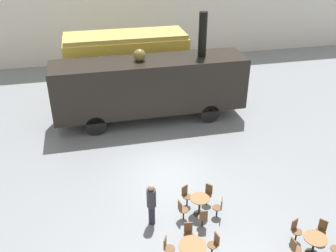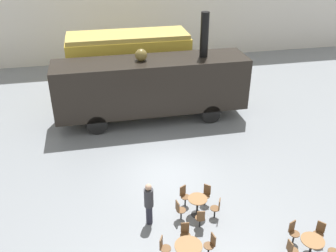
{
  "view_description": "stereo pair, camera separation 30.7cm",
  "coord_description": "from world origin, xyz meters",
  "px_view_note": "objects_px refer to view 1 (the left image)",
  "views": [
    {
      "loc": [
        -3.05,
        -13.68,
        9.84
      ],
      "look_at": [
        0.33,
        1.0,
        1.6
      ],
      "focal_mm": 40.0,
      "sensor_mm": 36.0,
      "label": 1
    },
    {
      "loc": [
        -2.74,
        -13.75,
        9.84
      ],
      "look_at": [
        0.33,
        1.0,
        1.6
      ],
      "focal_mm": 40.0,
      "sensor_mm": 36.0,
      "label": 2
    }
  ],
  "objects_px": {
    "steam_locomotive": "(150,85)",
    "visitor_person": "(151,203)",
    "passenger_coach_vintage": "(126,60)",
    "cafe_table_mid": "(192,249)",
    "cafe_chair_0": "(296,229)",
    "cafe_table_near": "(315,242)",
    "cafe_table_far": "(200,202)"
  },
  "relations": [
    {
      "from": "passenger_coach_vintage",
      "to": "cafe_table_mid",
      "type": "relative_size",
      "value": 8.1
    },
    {
      "from": "cafe_table_far",
      "to": "visitor_person",
      "type": "distance_m",
      "value": 1.89
    },
    {
      "from": "cafe_table_near",
      "to": "cafe_table_far",
      "type": "distance_m",
      "value": 4.15
    },
    {
      "from": "cafe_chair_0",
      "to": "visitor_person",
      "type": "relative_size",
      "value": 0.49
    },
    {
      "from": "steam_locomotive",
      "to": "visitor_person",
      "type": "bearing_deg",
      "value": -100.54
    },
    {
      "from": "passenger_coach_vintage",
      "to": "cafe_table_far",
      "type": "bearing_deg",
      "value": -84.31
    },
    {
      "from": "passenger_coach_vintage",
      "to": "cafe_table_mid",
      "type": "height_order",
      "value": "passenger_coach_vintage"
    },
    {
      "from": "steam_locomotive",
      "to": "cafe_table_far",
      "type": "distance_m",
      "value": 8.29
    },
    {
      "from": "cafe_table_near",
      "to": "steam_locomotive",
      "type": "bearing_deg",
      "value": 107.68
    },
    {
      "from": "cafe_table_near",
      "to": "cafe_chair_0",
      "type": "height_order",
      "value": "cafe_chair_0"
    },
    {
      "from": "cafe_table_mid",
      "to": "steam_locomotive",
      "type": "bearing_deg",
      "value": 86.74
    },
    {
      "from": "passenger_coach_vintage",
      "to": "visitor_person",
      "type": "bearing_deg",
      "value": -93.35
    },
    {
      "from": "cafe_chair_0",
      "to": "passenger_coach_vintage",
      "type": "bearing_deg",
      "value": 174.19
    },
    {
      "from": "cafe_table_mid",
      "to": "passenger_coach_vintage",
      "type": "bearing_deg",
      "value": 91.05
    },
    {
      "from": "steam_locomotive",
      "to": "cafe_table_far",
      "type": "relative_size",
      "value": 13.32
    },
    {
      "from": "steam_locomotive",
      "to": "visitor_person",
      "type": "height_order",
      "value": "steam_locomotive"
    },
    {
      "from": "cafe_table_mid",
      "to": "cafe_chair_0",
      "type": "xyz_separation_m",
      "value": [
        3.76,
        0.13,
        -0.09
      ]
    },
    {
      "from": "cafe_table_mid",
      "to": "cafe_table_far",
      "type": "distance_m",
      "value": 2.33
    },
    {
      "from": "steam_locomotive",
      "to": "visitor_person",
      "type": "distance_m",
      "value": 8.43
    },
    {
      "from": "cafe_table_near",
      "to": "cafe_table_mid",
      "type": "relative_size",
      "value": 0.85
    },
    {
      "from": "steam_locomotive",
      "to": "visitor_person",
      "type": "xyz_separation_m",
      "value": [
        -1.53,
        -8.21,
        -1.13
      ]
    },
    {
      "from": "steam_locomotive",
      "to": "cafe_table_near",
      "type": "distance_m",
      "value": 11.5
    },
    {
      "from": "steam_locomotive",
      "to": "cafe_table_mid",
      "type": "xyz_separation_m",
      "value": [
        -0.59,
        -10.28,
        -1.5
      ]
    },
    {
      "from": "cafe_table_near",
      "to": "cafe_table_far",
      "type": "bearing_deg",
      "value": 139.13
    },
    {
      "from": "passenger_coach_vintage",
      "to": "cafe_table_mid",
      "type": "distance_m",
      "value": 13.93
    },
    {
      "from": "cafe_table_near",
      "to": "cafe_table_far",
      "type": "height_order",
      "value": "cafe_table_far"
    },
    {
      "from": "steam_locomotive",
      "to": "cafe_chair_0",
      "type": "xyz_separation_m",
      "value": [
        3.17,
        -10.15,
        -1.59
      ]
    },
    {
      "from": "cafe_chair_0",
      "to": "cafe_table_far",
      "type": "bearing_deg",
      "value": -147.38
    },
    {
      "from": "cafe_table_near",
      "to": "cafe_table_mid",
      "type": "xyz_separation_m",
      "value": [
        -4.05,
        0.57,
        0.06
      ]
    },
    {
      "from": "cafe_table_mid",
      "to": "cafe_chair_0",
      "type": "height_order",
      "value": "cafe_chair_0"
    },
    {
      "from": "passenger_coach_vintage",
      "to": "cafe_table_near",
      "type": "xyz_separation_m",
      "value": [
        4.3,
        -14.38,
        -1.86
      ]
    },
    {
      "from": "cafe_table_near",
      "to": "cafe_table_far",
      "type": "relative_size",
      "value": 0.99
    }
  ]
}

